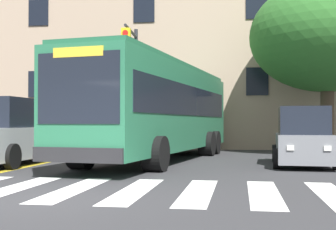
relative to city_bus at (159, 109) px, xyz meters
name	(u,v)px	position (x,y,z in m)	size (l,w,h in m)	color
ground_plane	(32,200)	(-0.84, -8.90, -1.88)	(120.00, 120.00, 0.00)	#303033
crosswalk	(45,188)	(-1.18, -7.56, -1.87)	(12.12, 3.78, 0.01)	white
lane_line_yellow_inner	(107,149)	(-3.78, 6.44, -1.87)	(0.12, 36.00, 0.01)	gold
lane_line_yellow_outer	(110,149)	(-3.62, 6.44, -1.87)	(0.12, 36.00, 0.01)	gold
city_bus	(159,109)	(0.00, 0.00, 0.00)	(4.36, 12.54, 3.46)	#28704C
car_silver_near_lane	(7,133)	(-4.64, -2.47, -0.86)	(2.25, 4.82, 2.15)	#B7BABF
car_grey_far_lane	(303,139)	(4.88, -1.46, -1.03)	(2.11, 4.09, 1.87)	slate
car_teal_behind_bus	(166,131)	(-1.39, 10.96, -1.03)	(2.18, 3.82, 1.85)	#236B70
traffic_light_overhead	(132,68)	(-1.45, 1.90, 1.75)	(0.37, 2.61, 5.40)	#28282D
street_tree_curbside_large	(327,36)	(6.67, 4.07, 3.24)	(7.72, 8.25, 7.56)	#4C3D2D
building_facade	(156,30)	(-1.93, 10.53, 4.98)	(28.79, 7.42, 13.71)	tan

